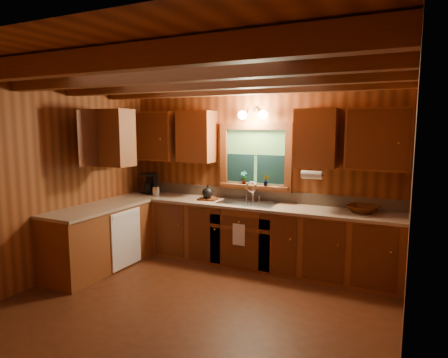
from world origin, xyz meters
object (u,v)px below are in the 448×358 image
Objects in this scene: coffee_maker at (150,183)px; sink at (248,206)px; cutting_board at (208,199)px; wicker_basket at (363,209)px.

sink is at bearing 5.71° from coffee_maker.
cutting_board is (1.15, -0.12, -0.15)m from coffee_maker.
wicker_basket is at bearing 8.01° from coffee_maker.
sink is 2.46× the size of coffee_maker.
coffee_maker is at bearing 179.50° from wicker_basket.
sink reaches higher than wicker_basket.
coffee_maker is 0.86× the size of wicker_basket.
cutting_board is 0.72× the size of wicker_basket.
coffee_maker is 1.20× the size of cutting_board.
wicker_basket is at bearing 2.15° from sink.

